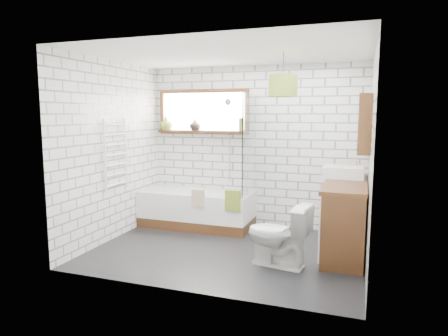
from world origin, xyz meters
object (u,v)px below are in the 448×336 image
(bathtub, at_px, (197,209))
(pendant, at_px, (283,86))
(toilet, at_px, (278,234))
(vanity, at_px, (345,216))
(basin, at_px, (343,172))

(bathtub, bearing_deg, pendant, -29.46)
(bathtub, relative_size, toilet, 2.32)
(vanity, distance_m, basin, 0.62)
(basin, distance_m, toilet, 1.40)
(pendant, bearing_deg, bathtub, 150.54)
(vanity, height_order, toilet, vanity)
(basin, bearing_deg, vanity, -78.66)
(vanity, xyz_separation_m, toilet, (-0.72, -0.77, -0.09))
(basin, bearing_deg, toilet, -121.45)
(vanity, bearing_deg, basin, 101.34)
(bathtub, relative_size, basin, 3.30)
(pendant, bearing_deg, basin, 44.44)
(basin, bearing_deg, pendant, -135.56)
(basin, xyz_separation_m, toilet, (-0.66, -1.07, -0.62))
(bathtub, distance_m, vanity, 2.31)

